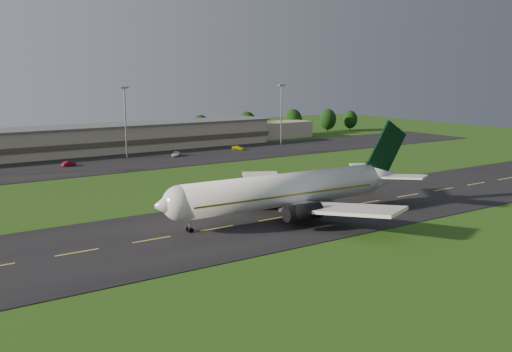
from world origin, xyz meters
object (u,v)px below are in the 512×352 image
light_mast_centre (125,114)px  service_vehicle_d (239,148)px  service_vehicle_b (69,164)px  terminal (112,139)px  airliner (288,190)px  service_vehicle_c (176,154)px  light_mast_east (281,107)px

light_mast_centre → service_vehicle_d: bearing=-5.6°
service_vehicle_b → terminal: bearing=-62.5°
terminal → airliner: bearing=-92.1°
service_vehicle_c → light_mast_centre: bearing=-163.6°
terminal → light_mast_centre: 18.45m
light_mast_centre → service_vehicle_d: (35.76, -3.51, -12.03)m
airliner → service_vehicle_d: bearing=65.8°
airliner → light_mast_centre: (2.12, 80.03, 8.08)m
airliner → service_vehicle_b: bearing=104.4°
light_mast_centre → light_mast_east: size_ratio=1.00×
service_vehicle_b → service_vehicle_d: 54.01m
terminal → service_vehicle_c: (11.87, -20.99, -3.26)m
light_mast_east → light_mast_centre: bearing=180.0°
light_mast_east → service_vehicle_b: (-73.22, -5.64, -12.02)m
light_mast_centre → service_vehicle_b: (-18.22, -5.64, -12.02)m
light_mast_east → service_vehicle_b: 74.41m
airliner → service_vehicle_b: size_ratio=13.61×
light_mast_centre → service_vehicle_d: light_mast_centre is taller
service_vehicle_d → terminal: bearing=110.6°
service_vehicle_c → service_vehicle_d: 22.52m
light_mast_east → service_vehicle_b: size_ratio=5.40×
light_mast_centre → service_vehicle_c: 18.54m
light_mast_east → service_vehicle_b: bearing=-175.6°
airliner → service_vehicle_c: bearing=80.6°
light_mast_centre → terminal: bearing=85.0°
airliner → terminal: 96.28m
service_vehicle_b → light_mast_centre: bearing=-93.4°
light_mast_centre → service_vehicle_c: (13.28, -4.81, -12.01)m
airliner → light_mast_east: (57.12, 80.03, 8.08)m
light_mast_centre → service_vehicle_c: light_mast_centre is taller
airliner → service_vehicle_c: size_ratio=11.31×
light_mast_east → service_vehicle_d: (-19.24, -3.51, -12.03)m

